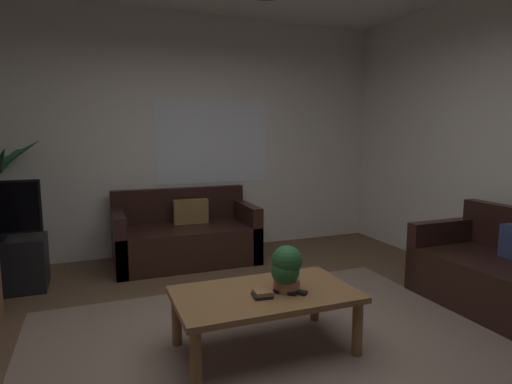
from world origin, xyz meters
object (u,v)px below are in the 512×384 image
object	(u,v)px
book_on_table_1	(263,292)
book_on_table_0	(262,295)
couch_under_window	(186,238)
couch_right_side	(504,277)
remote_on_table_0	(285,292)
remote_on_table_1	(295,291)
potted_plant_on_table	(286,268)
coffee_table	(265,300)

from	to	relation	value
book_on_table_1	book_on_table_0	bearing A→B (deg)	178.80
couch_under_window	couch_right_side	size ratio (longest dim) A/B	1.16
remote_on_table_0	remote_on_table_1	bearing A→B (deg)	118.16
couch_right_side	potted_plant_on_table	world-z (taller)	couch_right_side
coffee_table	potted_plant_on_table	distance (m)	0.26
couch_under_window	potted_plant_on_table	xyz separation A→B (m)	(0.22, -2.22, 0.30)
book_on_table_0	potted_plant_on_table	size ratio (longest dim) A/B	0.39
couch_under_window	book_on_table_0	distance (m)	2.25
coffee_table	remote_on_table_1	size ratio (longest dim) A/B	7.56
book_on_table_0	remote_on_table_0	distance (m)	0.16
book_on_table_0	remote_on_table_0	world-z (taller)	remote_on_table_0
book_on_table_0	book_on_table_1	bearing A→B (deg)	-1.20
book_on_table_1	coffee_table	bearing A→B (deg)	60.02
book_on_table_1	remote_on_table_1	size ratio (longest dim) A/B	0.71
couch_right_side	remote_on_table_0	xyz separation A→B (m)	(-2.02, 0.01, 0.15)
coffee_table	book_on_table_0	size ratio (longest dim) A/B	9.92
couch_under_window	potted_plant_on_table	size ratio (longest dim) A/B	4.96
potted_plant_on_table	book_on_table_1	bearing A→B (deg)	-170.72
couch_right_side	potted_plant_on_table	size ratio (longest dim) A/B	4.29
coffee_table	book_on_table_1	bearing A→B (deg)	-119.98
couch_under_window	couch_right_side	bearing A→B (deg)	-45.71
remote_on_table_1	potted_plant_on_table	xyz separation A→B (m)	(-0.04, 0.05, 0.15)
coffee_table	remote_on_table_1	xyz separation A→B (m)	(0.18, -0.10, 0.07)
remote_on_table_0	coffee_table	bearing A→B (deg)	-86.08
book_on_table_0	couch_right_side	bearing A→B (deg)	-0.38
couch_under_window	book_on_table_0	size ratio (longest dim) A/B	12.87
book_on_table_0	remote_on_table_0	size ratio (longest dim) A/B	0.76
couch_right_side	coffee_table	size ratio (longest dim) A/B	1.12
coffee_table	couch_under_window	bearing A→B (deg)	92.19
couch_under_window	coffee_table	size ratio (longest dim) A/B	1.30
potted_plant_on_table	couch_under_window	bearing A→B (deg)	95.54
couch_under_window	book_on_table_1	distance (m)	2.26
coffee_table	book_on_table_0	world-z (taller)	book_on_table_0
coffee_table	book_on_table_1	xyz separation A→B (m)	(-0.05, -0.08, 0.09)
book_on_table_1	potted_plant_on_table	distance (m)	0.22
book_on_table_1	remote_on_table_0	distance (m)	0.16
remote_on_table_0	potted_plant_on_table	size ratio (longest dim) A/B	0.51
couch_under_window	remote_on_table_1	distance (m)	2.29
book_on_table_0	potted_plant_on_table	xyz separation A→B (m)	(0.18, 0.03, 0.15)
remote_on_table_0	potted_plant_on_table	distance (m)	0.16
coffee_table	book_on_table_0	xyz separation A→B (m)	(-0.05, -0.08, 0.07)
couch_right_side	potted_plant_on_table	bearing A→B (deg)	-91.24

